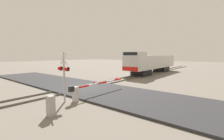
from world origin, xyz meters
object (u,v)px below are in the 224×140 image
at_px(crossing_signal, 64,72).
at_px(utility_cabinet, 51,106).
at_px(locomotive, 152,63).
at_px(crossing_gate, 84,89).

height_order(crossing_signal, utility_cabinet, crossing_signal).
xyz_separation_m(crossing_signal, utility_cabinet, (1.78, -2.10, -1.68)).
relative_size(locomotive, crossing_signal, 4.40).
bearing_deg(crossing_gate, crossing_signal, -112.86).
relative_size(crossing_signal, crossing_gate, 0.59).
bearing_deg(utility_cabinet, crossing_gate, 108.59).
height_order(locomotive, utility_cabinet, locomotive).
height_order(crossing_signal, crossing_gate, crossing_signal).
bearing_deg(locomotive, crossing_signal, -82.81).
relative_size(locomotive, crossing_gate, 2.60).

